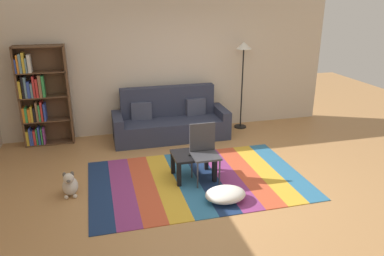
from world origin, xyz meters
The scene contains 11 objects.
ground_plane centered at (0.00, 0.00, 0.00)m, with size 14.00×14.00×0.00m, color #B27F4C.
back_wall centered at (0.00, 2.55, 1.35)m, with size 6.80×0.10×2.70m, color beige.
rug centered at (-0.10, 0.09, 0.01)m, with size 3.30×2.14×0.01m.
couch centered at (-0.13, 2.02, 0.34)m, with size 2.26×0.80×1.00m.
bookshelf centered at (-2.56, 2.30, 0.90)m, with size 0.90×0.28×1.88m.
coffee_table centered at (-0.14, 0.19, 0.33)m, with size 0.64×0.52×0.40m.
pouf centered at (0.11, -0.62, 0.11)m, with size 0.58×0.44×0.19m, color white.
dog centered at (-1.99, 0.13, 0.16)m, with size 0.22×0.35×0.40m.
standing_lamp centered at (1.46, 2.23, 1.52)m, with size 0.32×0.32×1.83m.
tv_remote centered at (-0.19, 0.18, 0.42)m, with size 0.04×0.15×0.02m, color black.
folding_chair centered at (0.00, 0.09, 0.53)m, with size 0.40×0.40×0.90m.
Camera 1 is at (-1.51, -4.94, 2.74)m, focal length 35.04 mm.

